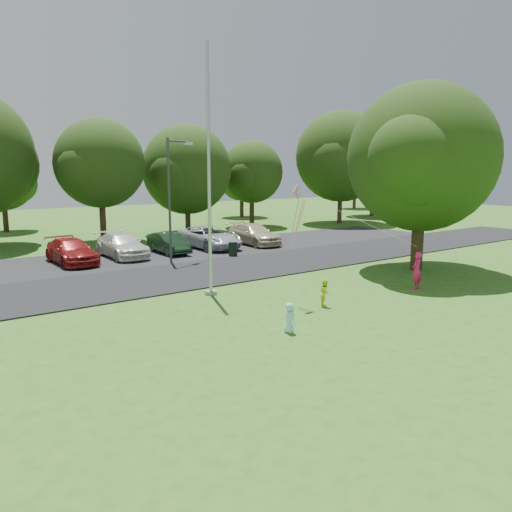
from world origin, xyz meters
TOP-DOWN VIEW (x-y plane):
  - ground at (0.00, 0.00)m, footprint 120.00×120.00m
  - park_road at (0.00, 9.00)m, footprint 60.00×6.00m
  - parking_strip at (0.00, 15.50)m, footprint 42.00×7.00m
  - flagpole at (-3.50, 5.00)m, footprint 0.50×0.50m
  - street_lamp at (-1.25, 12.57)m, footprint 1.87×0.77m
  - trash_can at (2.49, 12.24)m, footprint 0.54×0.54m
  - big_tree at (7.79, 3.10)m, footprint 8.32×7.43m
  - tree_row at (1.59, 24.23)m, footprint 64.35×11.94m
  - horizon_trees at (4.06, 33.88)m, footprint 77.46×7.20m
  - parked_cars at (0.40, 15.51)m, footprint 14.40×5.50m
  - woman at (4.19, 0.51)m, footprint 0.68×0.54m
  - child_yellow at (-0.97, 0.84)m, footprint 0.64×0.64m
  - child_blue at (-4.12, -0.77)m, footprint 0.34×0.50m
  - kite at (-1.45, 1.73)m, footprint 6.08×1.52m

SIDE VIEW (x-z plane):
  - ground at x=0.00m, z-range 0.00..0.00m
  - park_road at x=0.00m, z-range 0.00..0.06m
  - parking_strip at x=0.00m, z-range 0.00..0.06m
  - trash_can at x=2.49m, z-range 0.00..0.86m
  - child_blue at x=-4.12m, z-range 0.00..0.98m
  - child_yellow at x=-0.97m, z-range 0.00..1.05m
  - parked_cars at x=0.40m, z-range 0.03..1.48m
  - woman at x=4.19m, z-range 0.00..1.64m
  - kite at x=-1.45m, z-range 2.44..5.17m
  - street_lamp at x=-1.25m, z-range 0.69..7.55m
  - flagpole at x=-3.50m, z-range -0.83..9.17m
  - horizon_trees at x=4.06m, z-range 0.79..7.81m
  - big_tree at x=7.79m, z-range 0.86..10.33m
  - tree_row at x=1.59m, z-range 0.27..11.15m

